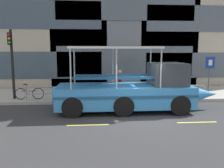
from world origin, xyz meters
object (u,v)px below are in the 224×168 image
at_px(leaned_bicycle, 29,93).
at_px(pedestrian_mid_left, 120,81).
at_px(traffic_light_pole, 12,58).
at_px(parking_sign, 210,69).
at_px(pedestrian_near_bow, 172,79).
at_px(duck_tour_boat, 134,91).

height_order(leaned_bicycle, pedestrian_mid_left, pedestrian_mid_left).
relative_size(traffic_light_pole, parking_sign, 1.64).
xyz_separation_m(pedestrian_near_bow, pedestrian_mid_left, (-3.70, -0.90, 0.03)).
xyz_separation_m(traffic_light_pole, pedestrian_mid_left, (6.58, 0.14, -1.49)).
bearing_deg(leaned_bicycle, traffic_light_pole, 167.86).
height_order(leaned_bicycle, duck_tour_boat, duck_tour_boat).
relative_size(pedestrian_near_bow, pedestrian_mid_left, 0.97).
distance_m(traffic_light_pole, duck_tour_boat, 7.68).
relative_size(traffic_light_pole, leaned_bicycle, 2.41).
bearing_deg(leaned_bicycle, parking_sign, 1.95).
xyz_separation_m(parking_sign, pedestrian_mid_left, (-5.93, -0.04, -0.69)).
distance_m(pedestrian_near_bow, pedestrian_mid_left, 3.81).
relative_size(parking_sign, duck_tour_boat, 0.30).
bearing_deg(pedestrian_near_bow, pedestrian_mid_left, -166.26).
xyz_separation_m(traffic_light_pole, parking_sign, (12.51, 0.18, -0.80)).
bearing_deg(parking_sign, leaned_bicycle, -178.05).
relative_size(leaned_bicycle, pedestrian_mid_left, 1.00).
xyz_separation_m(parking_sign, leaned_bicycle, (-11.52, -0.39, -1.36)).
bearing_deg(duck_tour_boat, leaned_bicycle, 158.28).
bearing_deg(duck_tour_boat, pedestrian_near_bow, 48.44).
xyz_separation_m(leaned_bicycle, duck_tour_boat, (6.04, -2.41, 0.51)).
relative_size(duck_tour_boat, pedestrian_mid_left, 4.98).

